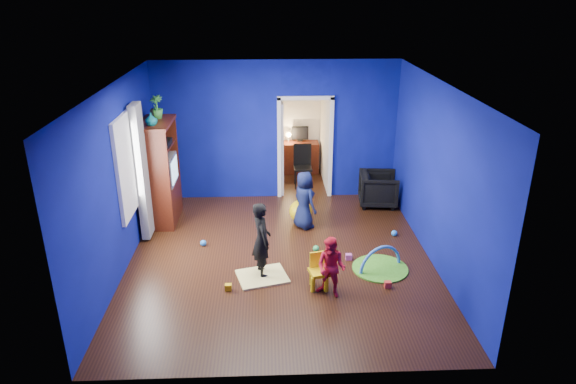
{
  "coord_description": "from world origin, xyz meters",
  "views": [
    {
      "loc": [
        -0.19,
        -7.53,
        4.28
      ],
      "look_at": [
        0.14,
        0.4,
        1.05
      ],
      "focal_mm": 32.0,
      "sensor_mm": 36.0,
      "label": 1
    }
  ],
  "objects_px": {
    "child_black": "(262,240)",
    "child_navy": "(304,200)",
    "toddler_red": "(331,267)",
    "study_desk": "(300,157)",
    "crt_tv": "(162,170)",
    "armchair": "(378,189)",
    "kid_chair": "(319,273)",
    "tv_armoire": "(160,172)",
    "vase": "(151,119)",
    "play_mat": "(380,268)",
    "folding_chair": "(303,167)",
    "hopper_ball": "(301,211)"
  },
  "relations": [
    {
      "from": "crt_tv",
      "to": "folding_chair",
      "type": "height_order",
      "value": "crt_tv"
    },
    {
      "from": "child_black",
      "to": "tv_armoire",
      "type": "xyz_separation_m",
      "value": [
        -1.92,
        2.12,
        0.37
      ]
    },
    {
      "from": "folding_chair",
      "to": "toddler_red",
      "type": "bearing_deg",
      "value": -88.6
    },
    {
      "from": "child_navy",
      "to": "folding_chair",
      "type": "relative_size",
      "value": 1.2
    },
    {
      "from": "tv_armoire",
      "to": "kid_chair",
      "type": "height_order",
      "value": "tv_armoire"
    },
    {
      "from": "child_black",
      "to": "tv_armoire",
      "type": "distance_m",
      "value": 2.88
    },
    {
      "from": "armchair",
      "to": "toddler_red",
      "type": "distance_m",
      "value": 3.58
    },
    {
      "from": "child_black",
      "to": "vase",
      "type": "relative_size",
      "value": 5.43
    },
    {
      "from": "crt_tv",
      "to": "folding_chair",
      "type": "bearing_deg",
      "value": 30.66
    },
    {
      "from": "tv_armoire",
      "to": "folding_chair",
      "type": "height_order",
      "value": "tv_armoire"
    },
    {
      "from": "vase",
      "to": "hopper_ball",
      "type": "distance_m",
      "value": 3.23
    },
    {
      "from": "armchair",
      "to": "child_navy",
      "type": "relative_size",
      "value": 0.69
    },
    {
      "from": "hopper_ball",
      "to": "study_desk",
      "type": "xyz_separation_m",
      "value": [
        0.17,
        2.81,
        0.16
      ]
    },
    {
      "from": "toddler_red",
      "to": "tv_armoire",
      "type": "height_order",
      "value": "tv_armoire"
    },
    {
      "from": "child_navy",
      "to": "study_desk",
      "type": "height_order",
      "value": "child_navy"
    },
    {
      "from": "armchair",
      "to": "toddler_red",
      "type": "height_order",
      "value": "toddler_red"
    },
    {
      "from": "crt_tv",
      "to": "play_mat",
      "type": "relative_size",
      "value": 0.78
    },
    {
      "from": "toddler_red",
      "to": "study_desk",
      "type": "distance_m",
      "value": 5.36
    },
    {
      "from": "crt_tv",
      "to": "vase",
      "type": "bearing_deg",
      "value": -97.59
    },
    {
      "from": "child_black",
      "to": "study_desk",
      "type": "bearing_deg",
      "value": -27.07
    },
    {
      "from": "child_navy",
      "to": "toddler_red",
      "type": "distance_m",
      "value": 2.31
    },
    {
      "from": "child_black",
      "to": "folding_chair",
      "type": "xyz_separation_m",
      "value": [
        0.9,
        3.77,
        -0.15
      ]
    },
    {
      "from": "crt_tv",
      "to": "study_desk",
      "type": "distance_m",
      "value": 3.86
    },
    {
      "from": "toddler_red",
      "to": "vase",
      "type": "bearing_deg",
      "value": 170.89
    },
    {
      "from": "armchair",
      "to": "study_desk",
      "type": "bearing_deg",
      "value": 41.76
    },
    {
      "from": "armchair",
      "to": "hopper_ball",
      "type": "distance_m",
      "value": 1.83
    },
    {
      "from": "tv_armoire",
      "to": "play_mat",
      "type": "height_order",
      "value": "tv_armoire"
    },
    {
      "from": "vase",
      "to": "kid_chair",
      "type": "bearing_deg",
      "value": -39.1
    },
    {
      "from": "child_navy",
      "to": "kid_chair",
      "type": "relative_size",
      "value": 2.21
    },
    {
      "from": "child_black",
      "to": "play_mat",
      "type": "height_order",
      "value": "child_black"
    },
    {
      "from": "toddler_red",
      "to": "child_navy",
      "type": "bearing_deg",
      "value": 126.54
    },
    {
      "from": "child_black",
      "to": "child_navy",
      "type": "xyz_separation_m",
      "value": [
        0.78,
        1.67,
        -0.06
      ]
    },
    {
      "from": "armchair",
      "to": "crt_tv",
      "type": "distance_m",
      "value": 4.35
    },
    {
      "from": "child_black",
      "to": "child_navy",
      "type": "height_order",
      "value": "child_black"
    },
    {
      "from": "armchair",
      "to": "vase",
      "type": "height_order",
      "value": "vase"
    },
    {
      "from": "vase",
      "to": "study_desk",
      "type": "bearing_deg",
      "value": 45.89
    },
    {
      "from": "tv_armoire",
      "to": "child_black",
      "type": "bearing_deg",
      "value": -47.92
    },
    {
      "from": "armchair",
      "to": "toddler_red",
      "type": "bearing_deg",
      "value": 163.21
    },
    {
      "from": "child_navy",
      "to": "tv_armoire",
      "type": "relative_size",
      "value": 0.56
    },
    {
      "from": "kid_chair",
      "to": "folding_chair",
      "type": "relative_size",
      "value": 0.54
    },
    {
      "from": "hopper_ball",
      "to": "kid_chair",
      "type": "height_order",
      "value": "kid_chair"
    },
    {
      "from": "child_black",
      "to": "toddler_red",
      "type": "height_order",
      "value": "child_black"
    },
    {
      "from": "armchair",
      "to": "kid_chair",
      "type": "height_order",
      "value": "armchair"
    },
    {
      "from": "armchair",
      "to": "folding_chair",
      "type": "relative_size",
      "value": 0.83
    },
    {
      "from": "child_black",
      "to": "child_navy",
      "type": "bearing_deg",
      "value": -41.39
    },
    {
      "from": "toddler_red",
      "to": "folding_chair",
      "type": "relative_size",
      "value": 1.01
    },
    {
      "from": "vase",
      "to": "play_mat",
      "type": "relative_size",
      "value": 0.25
    },
    {
      "from": "child_black",
      "to": "play_mat",
      "type": "relative_size",
      "value": 1.37
    },
    {
      "from": "crt_tv",
      "to": "child_black",
      "type": "bearing_deg",
      "value": -48.52
    },
    {
      "from": "toddler_red",
      "to": "crt_tv",
      "type": "height_order",
      "value": "crt_tv"
    }
  ]
}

